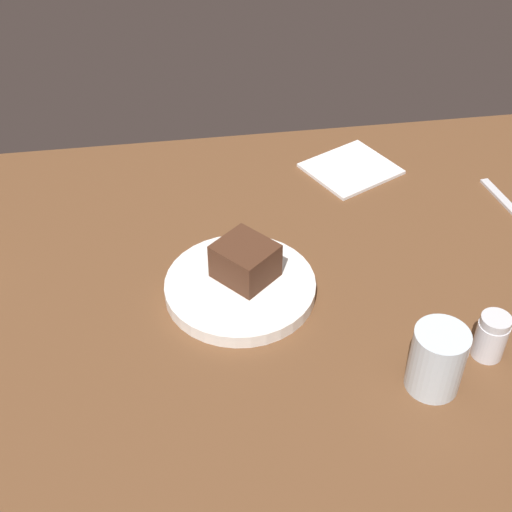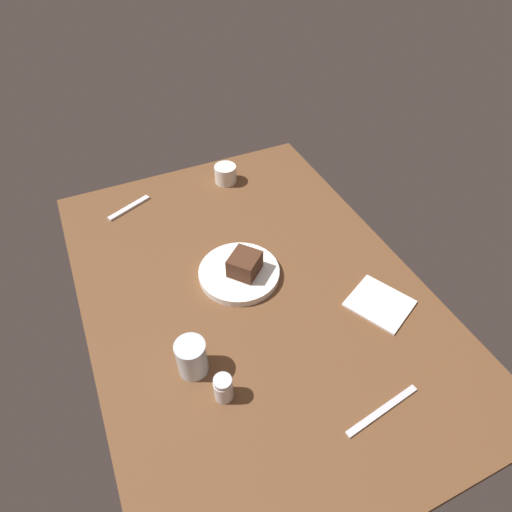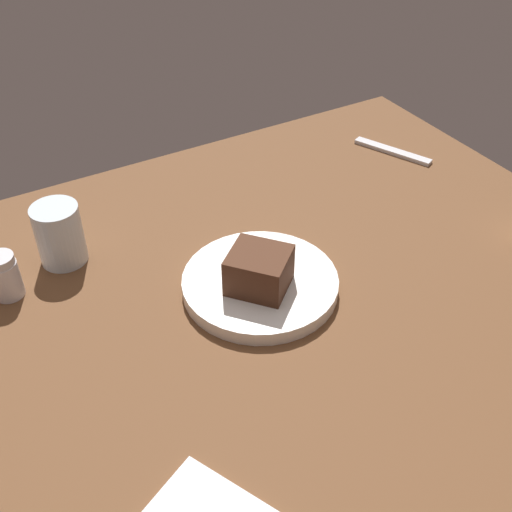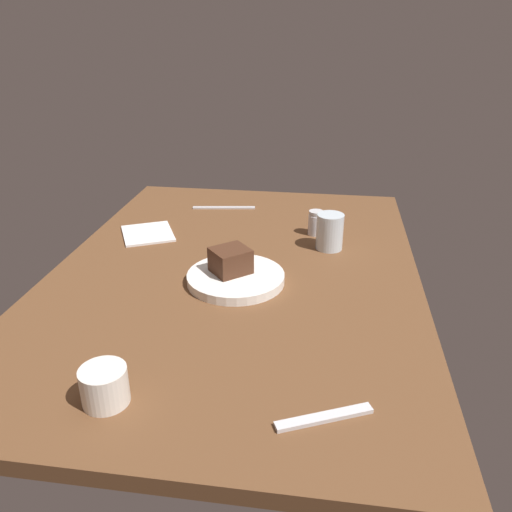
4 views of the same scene
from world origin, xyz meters
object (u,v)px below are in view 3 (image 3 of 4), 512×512
object	(u,v)px
chocolate_cake_slice	(258,269)
dessert_plate	(260,284)
dessert_spoon	(392,151)
salt_shaker	(5,276)
water_glass	(59,234)

from	to	relation	value
chocolate_cake_slice	dessert_plate	bearing A→B (deg)	48.82
chocolate_cake_slice	dessert_spoon	xyz separation A→B (cm)	(41.33, 21.52, -4.42)
chocolate_cake_slice	salt_shaker	bearing A→B (deg)	149.41
chocolate_cake_slice	water_glass	bearing A→B (deg)	134.19
chocolate_cake_slice	water_glass	xyz separation A→B (cm)	(-20.56, 21.15, -0.23)
dessert_spoon	salt_shaker	bearing A→B (deg)	-110.96
chocolate_cake_slice	water_glass	world-z (taller)	water_glass
salt_shaker	chocolate_cake_slice	bearing A→B (deg)	-30.59
salt_shaker	dessert_spoon	bearing A→B (deg)	3.35
water_glass	dessert_spoon	xyz separation A→B (cm)	(61.89, 0.36, -4.20)
chocolate_cake_slice	dessert_spoon	size ratio (longest dim) A/B	0.52
water_glass	salt_shaker	bearing A→B (deg)	-156.83
chocolate_cake_slice	water_glass	distance (cm)	29.50
dessert_plate	water_glass	world-z (taller)	water_glass
salt_shaker	water_glass	distance (cm)	9.69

